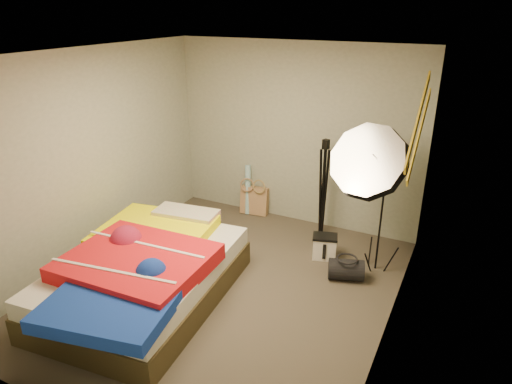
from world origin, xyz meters
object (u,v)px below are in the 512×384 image
Objects in this scene: tote_bag at (254,200)px; camera_tripod at (324,182)px; wrapping_roll at (248,190)px; duffel_bag at (346,270)px; bed at (144,273)px; photo_umbrella at (370,163)px; camera_case at (324,248)px.

tote_bag is 0.31× the size of camera_tripod.
wrapping_roll is (-0.10, -0.01, 0.16)m from tote_bag.
camera_tripod reaches higher than duffel_bag.
camera_tripod is (-0.62, 0.93, 0.65)m from duffel_bag.
wrapping_roll is 2.16m from duffel_bag.
camera_tripod is (1.11, -0.19, 0.56)m from tote_bag.
duffel_bag is 2.23m from bed.
photo_umbrella is 1.37× the size of camera_tripod.
bed is 2.58m from camera_tripod.
duffel_bag is 0.16× the size of bed.
photo_umbrella is at bearing -30.61° from tote_bag.
camera_case is at bearing 49.73° from bed.
bed is (-1.41, -1.67, 0.18)m from camera_case.
bed is (-1.79, -1.32, 0.20)m from duffel_bag.
photo_umbrella is (1.82, -0.81, 1.11)m from tote_bag.
photo_umbrella is (0.46, -0.04, 1.18)m from camera_case.
tote_bag is at bearing 133.28° from camera_case.
photo_umbrella reaches higher than duffel_bag.
photo_umbrella is at bearing -41.38° from camera_tripod.
wrapping_roll reaches higher than tote_bag.
wrapping_roll reaches higher than camera_case.
bed is 1.84× the size of camera_tripod.
camera_tripod reaches higher than tote_bag.
bed reaches higher than tote_bag.
wrapping_roll is 2.29m from photo_umbrella.
tote_bag is 0.19m from wrapping_roll.
tote_bag is 2.45m from bed.
camera_case is (1.36, -0.77, -0.07)m from tote_bag.
duffel_bag is (1.73, -1.12, -0.09)m from tote_bag.
bed is 2.68m from photo_umbrella.
bed is at bearing -97.83° from tote_bag.
photo_umbrella reaches higher than tote_bag.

